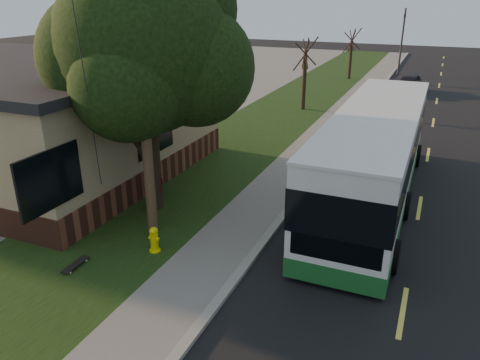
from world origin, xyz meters
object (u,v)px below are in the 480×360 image
at_px(bare_tree_far, 351,55).
at_px(transit_bus, 374,154).
at_px(utility_pole, 141,78).
at_px(skateboarder, 156,179).
at_px(skateboard_main, 76,264).
at_px(bare_tree_near, 305,75).
at_px(traffic_signal, 402,37).
at_px(distant_car, 408,84).
at_px(fire_hydrant, 154,239).
at_px(leafy_tree, 147,49).
at_px(dumpster, 60,154).

height_order(bare_tree_far, transit_bus, bare_tree_far).
bearing_deg(utility_pole, skateboarder, 117.92).
height_order(transit_bus, skateboarder, transit_bus).
relative_size(transit_bus, skateboard_main, 13.15).
height_order(bare_tree_near, traffic_signal, traffic_signal).
xyz_separation_m(utility_pole, skateboarder, (-0.87, 1.63, -3.61)).
bearing_deg(skateboarder, distant_car, -79.50).
bearing_deg(fire_hydrant, skateboarder, 120.88).
xyz_separation_m(bare_tree_far, traffic_signal, (3.50, 4.00, 1.16)).
relative_size(leafy_tree, distant_car, 2.01).
relative_size(leafy_tree, transit_bus, 0.66).
distance_m(utility_pole, distant_car, 25.89).
height_order(leafy_tree, skateboard_main, leafy_tree).
bearing_deg(bare_tree_near, dumpster, -113.12).
relative_size(utility_pole, transit_bus, 0.77).
relative_size(dumpster, distant_car, 0.50).
relative_size(bare_tree_near, bare_tree_far, 1.07).
bearing_deg(skateboard_main, skateboarder, 91.34).
height_order(skateboarder, distant_car, skateboarder).
bearing_deg(skateboarder, traffic_signal, -73.28).
height_order(bare_tree_far, traffic_signal, traffic_signal).
height_order(fire_hydrant, leafy_tree, leafy_tree).
distance_m(utility_pole, dumpster, 7.89).
distance_m(bare_tree_near, skateboard_main, 19.61).
bearing_deg(leafy_tree, fire_hydrant, -59.33).
bearing_deg(traffic_signal, skateboarder, -98.47).
distance_m(leafy_tree, dumpster, 7.05).
bearing_deg(dumpster, leafy_tree, -13.70).
xyz_separation_m(utility_pole, bare_tree_far, (0.31, 29.01, -2.63)).
relative_size(utility_pole, bare_tree_near, 2.11).
relative_size(skateboarder, skateboard_main, 2.11).
height_order(utility_pole, leafy_tree, utility_pole).
distance_m(fire_hydrant, bare_tree_far, 30.04).
relative_size(bare_tree_far, transit_bus, 0.34).
distance_m(utility_pole, skateboarder, 4.06).
bearing_deg(transit_bus, utility_pole, -138.75).
relative_size(traffic_signal, skateboarder, 2.90).
xyz_separation_m(dumpster, distant_car, (11.46, 22.09, -0.08)).
height_order(skateboarder, dumpster, skateboarder).
bearing_deg(utility_pole, fire_hydrant, -54.62).
xyz_separation_m(skateboarder, skateboard_main, (0.10, -4.12, -0.89)).
distance_m(traffic_signal, dumpster, 31.76).
bearing_deg(traffic_signal, bare_tree_far, -131.19).
xyz_separation_m(skateboarder, distant_car, (6.13, 23.41, -0.36)).
xyz_separation_m(fire_hydrant, utility_pole, (-0.71, 0.99, 4.20)).
bearing_deg(bare_tree_near, fire_hydrant, -87.14).
relative_size(utility_pole, bare_tree_far, 2.25).
relative_size(bare_tree_near, skateboarder, 2.27).
bearing_deg(traffic_signal, transit_bus, -86.24).
bearing_deg(distant_car, transit_bus, -83.46).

